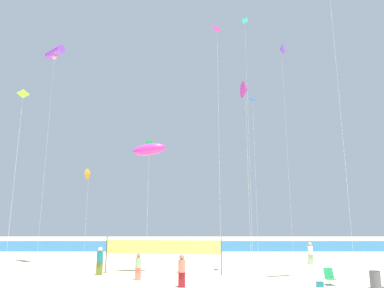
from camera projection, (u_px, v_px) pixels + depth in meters
The scene contains 18 objects.
ocean_band at pixel (200, 245), 49.27m from camera, with size 120.00×20.00×0.01m, color #1E6B99.
beachgoer_white_shirt at pixel (311, 253), 28.58m from camera, with size 0.40×0.40×1.73m.
beachgoer_teal_shirt at pixel (101, 260), 23.20m from camera, with size 0.40×0.40×1.76m.
beachgoer_coral_shirt at pixel (182, 269), 19.07m from camera, with size 0.39×0.39×1.70m.
beachgoer_sage_shirt at pixel (139, 266), 21.31m from camera, with size 0.35×0.35×1.55m.
folding_beach_chair at pixel (330, 276), 19.65m from camera, with size 0.52×0.65×0.89m.
trash_barrel at pixel (376, 280), 18.42m from camera, with size 0.54×0.54×0.91m, color #595960.
volleyball_net at pixel (164, 248), 23.78m from camera, with size 7.86×0.91×2.40m.
beach_handbag at pixel (321, 284), 19.00m from camera, with size 0.35×0.18×0.28m, color #19727A.
kite_lime_diamond at pixel (24, 98), 20.27m from camera, with size 0.66×0.66×10.83m.
kite_violet_delta at pixel (282, 50), 38.27m from camera, with size 0.91×1.09×22.11m.
kite_magenta_inflatable at pixel (150, 149), 25.08m from camera, with size 2.50×1.06×9.06m.
kite_orange_delta at pixel (89, 174), 33.15m from camera, with size 0.49×1.02×8.20m.
kite_magenta_delta at pixel (246, 90), 25.48m from camera, with size 0.62×1.28×13.33m.
kite_violet_tube at pixel (55, 53), 30.58m from camera, with size 2.05×1.90×18.03m.
kite_magenta_diamond at pixel (218, 34), 24.10m from camera, with size 0.56×0.57×16.56m.
kite_cyan_diamond at pixel (246, 31), 31.99m from camera, with size 0.67×0.67×21.48m.
kite_blue_diamond at pixel (254, 102), 35.77m from camera, with size 0.79×0.78×15.67m.
Camera 1 is at (-0.99, -15.53, 3.58)m, focal length 33.09 mm.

